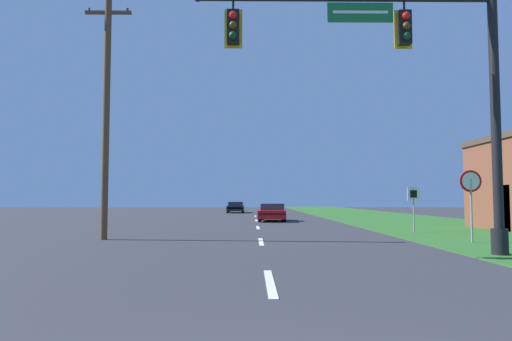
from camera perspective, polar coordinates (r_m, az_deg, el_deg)
The scene contains 8 objects.
grass_verge_right at distance 34.31m, azimuth 17.95°, elevation -5.93°, with size 10.00×110.00×0.04m.
road_center_line at distance 24.57m, azimuth 0.24°, elevation -7.16°, with size 0.16×34.80×0.01m.
signal_mast at distance 13.67m, azimuth 20.17°, elevation 10.49°, with size 8.57×0.47×7.98m.
car_ahead at distance 31.82m, azimuth 2.11°, elevation -5.25°, with size 2.16×4.52×1.19m.
far_car at distance 50.58m, azimuth -2.55°, elevation -4.61°, with size 1.82×4.64×1.19m.
stop_sign at distance 17.51m, azimuth 25.27°, elevation -2.19°, with size 0.76×0.07×2.50m.
route_sign_post at distance 21.81m, azimuth 19.09°, elevation -3.42°, with size 0.55×0.06×2.03m.
utility_pole_near at distance 18.71m, azimuth -18.20°, elevation 7.35°, with size 1.80×0.26×9.74m.
Camera 1 is at (-0.35, -2.52, 1.55)m, focal length 32.00 mm.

